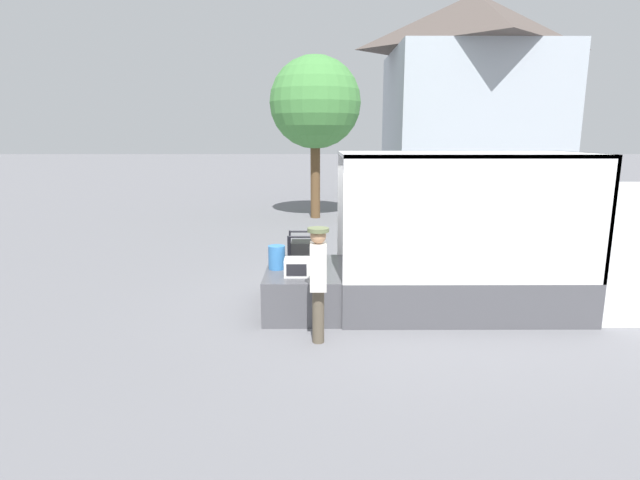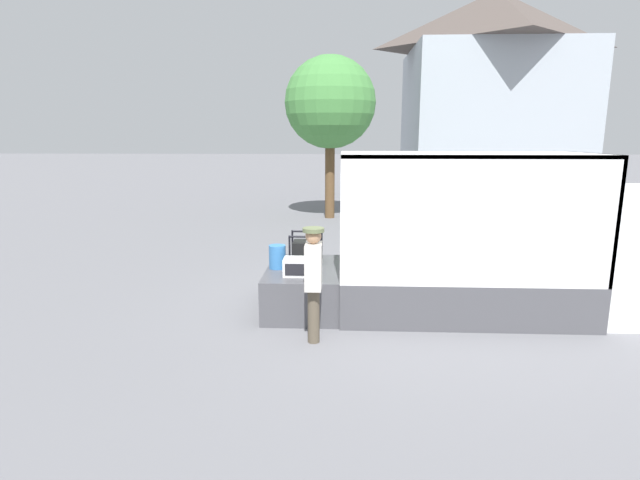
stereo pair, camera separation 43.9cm
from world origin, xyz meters
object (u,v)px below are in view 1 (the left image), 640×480
object	(u,v)px
worker_person	(318,273)
microwave	(300,267)
portable_generator	(305,251)
orange_bucket	(277,257)
street_tree	(315,103)
box_truck	(552,258)

from	to	relation	value
worker_person	microwave	bearing A→B (deg)	106.32
portable_generator	orange_bucket	size ratio (longest dim) A/B	1.43
worker_person	orange_bucket	bearing A→B (deg)	116.39
portable_generator	street_tree	distance (m)	10.37
street_tree	microwave	bearing A→B (deg)	-91.16
orange_bucket	street_tree	world-z (taller)	street_tree
box_truck	street_tree	size ratio (longest dim) A/B	1.07
box_truck	portable_generator	distance (m)	4.42
street_tree	worker_person	bearing A→B (deg)	-89.57
box_truck	orange_bucket	size ratio (longest dim) A/B	15.27
box_truck	orange_bucket	bearing A→B (deg)	-179.37
street_tree	box_truck	bearing A→B (deg)	-67.48
orange_bucket	worker_person	xyz separation A→B (m)	(0.73, -1.47, 0.12)
microwave	orange_bucket	size ratio (longest dim) A/B	1.25
microwave	street_tree	world-z (taller)	street_tree
box_truck	street_tree	world-z (taller)	street_tree
box_truck	orange_bucket	xyz separation A→B (m)	(-4.89, -0.05, 0.03)
microwave	portable_generator	xyz separation A→B (m)	(0.07, 0.90, 0.06)
orange_bucket	worker_person	world-z (taller)	worker_person
box_truck	street_tree	xyz separation A→B (m)	(-4.25, 10.25, 3.31)
street_tree	orange_bucket	bearing A→B (deg)	-93.56
orange_bucket	worker_person	size ratio (longest dim) A/B	0.24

